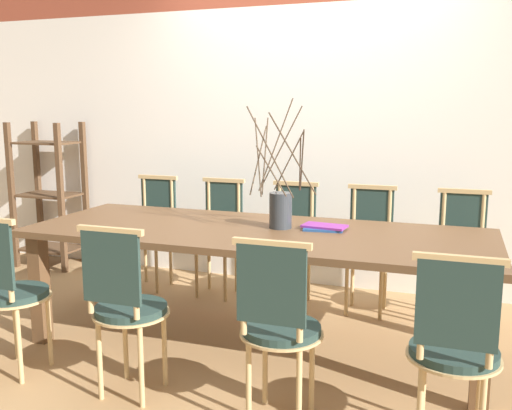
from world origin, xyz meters
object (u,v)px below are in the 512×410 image
(vase_centerpiece, at_px, (280,206))
(shelving_rack, at_px, (49,195))
(chair_far_center, at_px, (291,237))
(chair_near_center, at_px, (279,322))
(book_stack, at_px, (324,227))
(dining_table, at_px, (256,243))

(vase_centerpiece, xyz_separation_m, shelving_rack, (-2.50, 0.97, -0.20))
(chair_far_center, relative_size, vase_centerpiece, 1.15)
(chair_near_center, bearing_deg, shelving_rack, 145.64)
(chair_far_center, height_order, shelving_rack, shelving_rack)
(book_stack, bearing_deg, dining_table, -160.18)
(dining_table, relative_size, vase_centerpiece, 3.54)
(shelving_rack, bearing_deg, chair_far_center, -6.02)
(chair_near_center, distance_m, shelving_rack, 3.36)
(dining_table, bearing_deg, vase_centerpiece, 38.74)
(chair_near_center, xyz_separation_m, book_stack, (-0.01, 0.96, 0.24))
(dining_table, distance_m, chair_far_center, 0.84)
(chair_near_center, bearing_deg, book_stack, 90.79)
(book_stack, bearing_deg, shelving_rack, 161.29)
(dining_table, relative_size, shelving_rack, 2.10)
(chair_near_center, height_order, chair_far_center, same)
(dining_table, bearing_deg, chair_far_center, 90.78)
(chair_near_center, xyz_separation_m, vase_centerpiece, (-0.27, 0.92, 0.36))
(dining_table, height_order, vase_centerpiece, vase_centerpiece)
(book_stack, distance_m, shelving_rack, 2.91)
(dining_table, xyz_separation_m, shelving_rack, (-2.37, 1.07, 0.01))
(chair_far_center, height_order, book_stack, chair_far_center)
(dining_table, bearing_deg, book_stack, 19.82)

